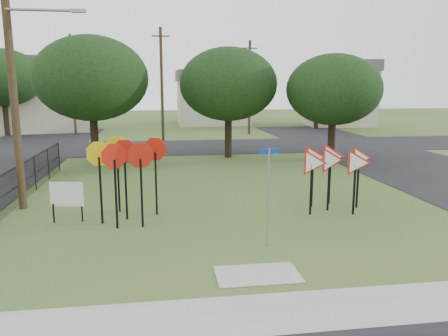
{
  "coord_description": "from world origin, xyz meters",
  "views": [
    {
      "loc": [
        -2.21,
        -11.96,
        4.46
      ],
      "look_at": [
        -0.02,
        3.0,
        1.6
      ],
      "focal_mm": 35.0,
      "sensor_mm": 36.0,
      "label": 1
    }
  ],
  "objects_px": {
    "street_name_sign": "(268,191)",
    "yield_sign_cluster": "(333,162)",
    "stop_sign_cluster": "(126,161)",
    "info_board": "(67,195)"
  },
  "relations": [
    {
      "from": "street_name_sign",
      "to": "yield_sign_cluster",
      "type": "relative_size",
      "value": 0.93
    },
    {
      "from": "stop_sign_cluster",
      "to": "info_board",
      "type": "xyz_separation_m",
      "value": [
        -1.95,
        0.08,
        -1.1
      ]
    },
    {
      "from": "stop_sign_cluster",
      "to": "yield_sign_cluster",
      "type": "distance_m",
      "value": 7.29
    },
    {
      "from": "street_name_sign",
      "to": "stop_sign_cluster",
      "type": "bearing_deg",
      "value": 143.24
    },
    {
      "from": "info_board",
      "to": "stop_sign_cluster",
      "type": "bearing_deg",
      "value": -2.45
    },
    {
      "from": "yield_sign_cluster",
      "to": "stop_sign_cluster",
      "type": "bearing_deg",
      "value": -177.91
    },
    {
      "from": "street_name_sign",
      "to": "info_board",
      "type": "relative_size",
      "value": 2.05
    },
    {
      "from": "street_name_sign",
      "to": "stop_sign_cluster",
      "type": "height_order",
      "value": "street_name_sign"
    },
    {
      "from": "street_name_sign",
      "to": "yield_sign_cluster",
      "type": "distance_m",
      "value": 4.61
    },
    {
      "from": "street_name_sign",
      "to": "info_board",
      "type": "distance_m",
      "value": 6.81
    }
  ]
}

